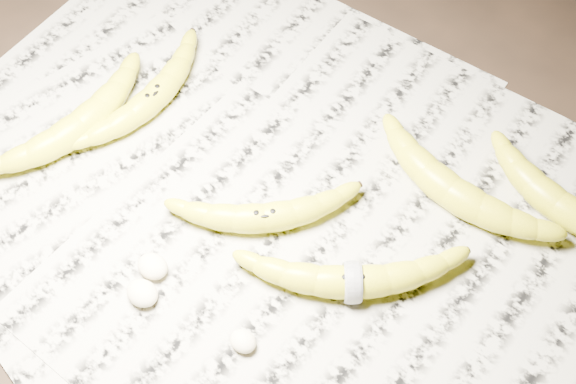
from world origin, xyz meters
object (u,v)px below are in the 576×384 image
Objects in this scene: banana_left_b at (79,124)px; banana_taped at (353,281)px; banana_center at (265,216)px; banana_left_a at (152,97)px; banana_upper_a at (453,190)px; banana_upper_b at (559,203)px.

banana_taped is at bearing -81.05° from banana_left_b.
banana_left_b is 1.09× the size of banana_center.
banana_upper_a is at bearing -75.23° from banana_left_a.
banana_left_a is 0.09m from banana_left_b.
banana_taped is (0.33, -0.06, 0.00)m from banana_left_a.
banana_center is at bearing -104.33° from banana_left_a.
banana_upper_a is (0.39, 0.18, 0.00)m from banana_left_b.
banana_taped is 1.05× the size of banana_upper_a.
banana_left_a is 0.22m from banana_center.
banana_upper_a is at bearing -143.83° from banana_upper_b.
banana_left_a is at bearing -19.70° from banana_left_b.
banana_taped is 0.16m from banana_upper_a.
banana_left_a is 0.97× the size of banana_left_b.
banana_upper_b is (0.24, 0.21, 0.00)m from banana_center.
banana_left_b is 0.25m from banana_center.
banana_upper_b is (0.10, 0.06, -0.00)m from banana_upper_a.
banana_left_a is 1.05× the size of banana_center.
banana_upper_b is at bearing -72.06° from banana_left_a.
banana_left_a is at bearing 132.21° from banana_taped.
banana_upper_a reaches higher than banana_taped.
banana_center is 1.00× the size of banana_upper_b.
banana_left_a is 0.94× the size of banana_upper_a.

